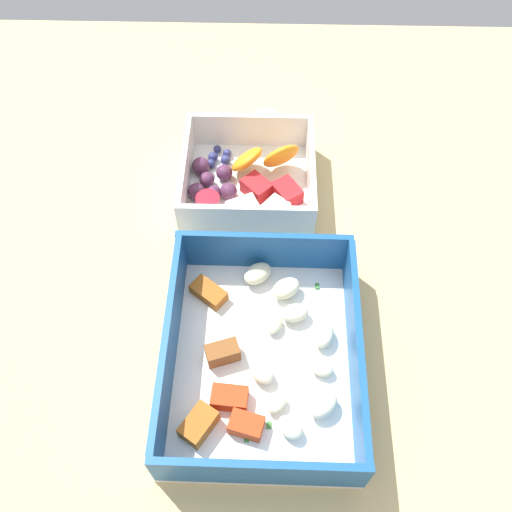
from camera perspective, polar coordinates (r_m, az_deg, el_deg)
table_surface at (r=59.46cm, az=0.94°, el=-0.13°), size 80.00×80.00×2.00cm
pasta_container at (r=51.07cm, az=0.75°, el=-9.98°), size 21.55×17.03×5.62cm
fruit_bowl at (r=62.49cm, az=-0.74°, el=7.70°), size 13.84×14.25×5.17cm
paper_cup_liner at (r=70.33cm, az=1.35°, el=13.31°), size 3.58×3.58×1.51cm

